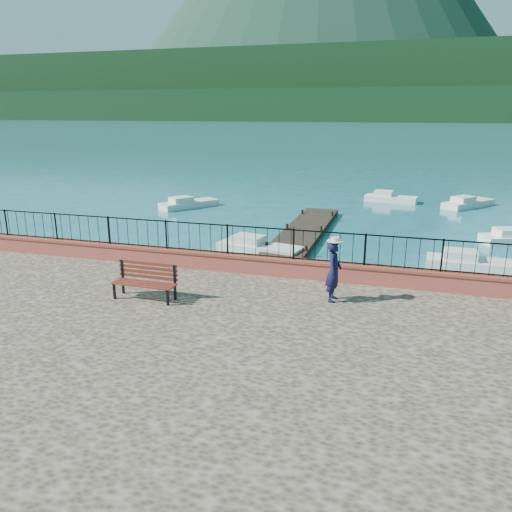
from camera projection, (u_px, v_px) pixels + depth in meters
The scene contains 14 objects.
ground at pixel (272, 366), 12.79m from camera, with size 2000.00×2000.00×0.00m, color #19596B.
parapet at pixel (302, 269), 15.77m from camera, with size 28.00×0.46×0.58m, color #A53D3B.
railing at pixel (303, 245), 15.55m from camera, with size 27.00×0.05×0.95m, color black.
dock at pixel (295, 241), 24.33m from camera, with size 2.00×16.00×0.30m, color #2D231C.
far_forest at pixel (406, 105), 286.11m from camera, with size 900.00×60.00×18.00m, color black.
foothills at pixel (408, 86), 337.62m from camera, with size 900.00×120.00×44.00m, color black.
park_bench at pixel (145, 288), 13.98m from camera, with size 1.83×0.62×1.01m.
person at pixel (334, 271), 13.69m from camera, with size 0.62×0.41×1.71m, color black.
hat at pixel (335, 239), 13.44m from camera, with size 0.44×0.44×0.12m, color silver.
boat_0 at pixel (260, 245), 22.73m from camera, with size 3.91×1.30×0.80m, color silver.
boat_1 at pixel (475, 260), 20.39m from camera, with size 3.73×1.30×0.80m, color silver.
boat_3 at pixel (189, 202), 33.52m from camera, with size 4.01×1.30×0.80m, color silver.
boat_4 at pixel (391, 196), 35.55m from camera, with size 3.56×1.30×0.80m, color silver.
boat_5 at pixel (469, 201), 33.70m from camera, with size 4.19×1.30×0.80m, color silver.
Camera 1 is at (2.89, -11.11, 6.31)m, focal length 35.00 mm.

